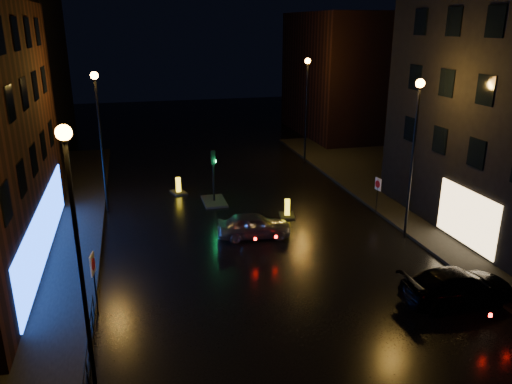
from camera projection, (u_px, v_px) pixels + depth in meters
The scene contains 16 objects.
ground at pixel (305, 317), 19.55m from camera, with size 120.00×120.00×0.00m, color black.
pavement_right at pixel (479, 213), 30.15m from camera, with size 12.00×44.00×0.15m, color black.
building_far_left at pixel (14, 69), 45.69m from camera, with size 8.00×16.00×14.00m, color black.
building_far_right at pixel (340, 75), 50.52m from camera, with size 8.00×14.00×12.00m, color black.
street_lamp_lnear at pixel (75, 223), 14.10m from camera, with size 0.44×0.44×8.37m.
street_lamp_lfar at pixel (99, 121), 28.79m from camera, with size 0.44×0.44×8.37m.
street_lamp_rnear at pixel (415, 136), 25.10m from camera, with size 0.44×0.44×8.37m.
street_lamp_rfar at pixel (307, 94), 39.79m from camera, with size 0.44×0.44×8.37m.
traffic_signal at pixel (214, 195), 31.96m from camera, with size 1.40×2.40×3.45m.
guard_railing at pixel (88, 347), 16.52m from camera, with size 0.05×6.04×1.00m.
silver_hatchback at pixel (254, 225), 26.67m from camera, with size 1.58×3.93×1.34m, color #A6A9AD.
dark_sedan at pixel (458, 286), 20.44m from camera, with size 1.97×4.85×1.41m, color black.
bollard_near at pixel (287, 213), 29.66m from camera, with size 1.04×1.37×1.09m.
bollard_far at pixel (179, 190), 33.76m from camera, with size 1.15×1.44×1.10m.
road_sign_left at pixel (93, 269), 19.29m from camera, with size 0.16×0.61×2.53m.
road_sign_right at pixel (378, 187), 29.57m from camera, with size 0.13×0.55×2.27m.
Camera 1 is at (-6.06, -15.95, 10.90)m, focal length 35.00 mm.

